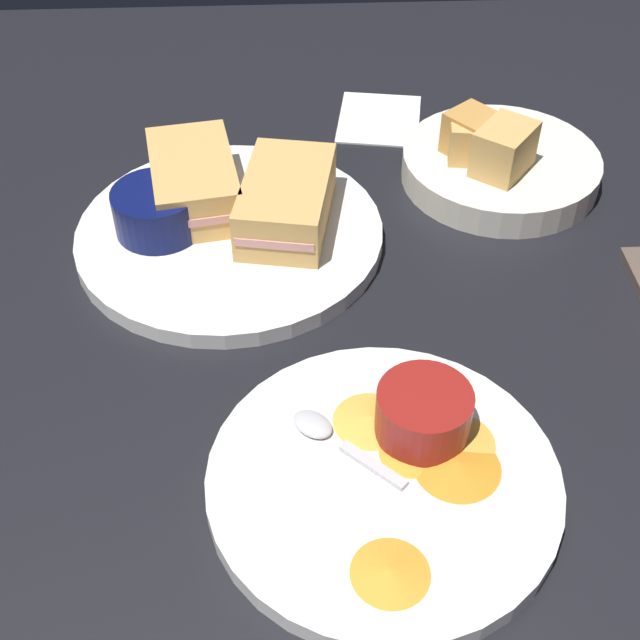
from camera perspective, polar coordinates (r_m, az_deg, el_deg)
name	(u,v)px	position (r cm, az deg, el deg)	size (l,w,h in cm)	color
ground_plane	(363,264)	(80.27, 2.90, 3.74)	(110.00, 110.00, 3.00)	black
plate_sandwich_main	(230,235)	(80.36, -6.04, 5.68)	(28.50, 28.50, 1.60)	white
sandwich_half_near	(286,201)	(78.84, -2.26, 7.98)	(14.31, 9.83, 4.80)	tan
sandwich_half_far	(194,181)	(82.24, -8.44, 9.18)	(14.24, 9.66, 4.80)	tan
ramekin_dark_sauce	(157,209)	(79.36, -10.85, 7.28)	(8.00, 8.00, 4.19)	#0C144C
spoon_by_dark_ramekin	(225,225)	(79.72, -6.35, 6.35)	(2.26, 9.88, 0.80)	silver
plate_chips_companion	(383,481)	(60.57, 4.26, -10.73)	(24.74, 24.74, 1.60)	white
ramekin_light_gravy	(424,412)	(60.93, 6.95, -6.14)	(6.85, 6.85, 3.91)	maroon
spoon_by_gravy_ramekin	(327,434)	(61.49, 0.45, -7.61)	(7.80, 8.24, 0.80)	silver
plantain_chip_scatter	(421,465)	(60.30, 6.77, -9.59)	(18.51, 12.99, 0.60)	gold
bread_basket_rear	(497,162)	(89.00, 11.78, 10.33)	(19.88, 19.88, 7.72)	silver
paper_napkin_folded	(379,118)	(98.86, 3.99, 13.33)	(11.00, 9.00, 0.40)	white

